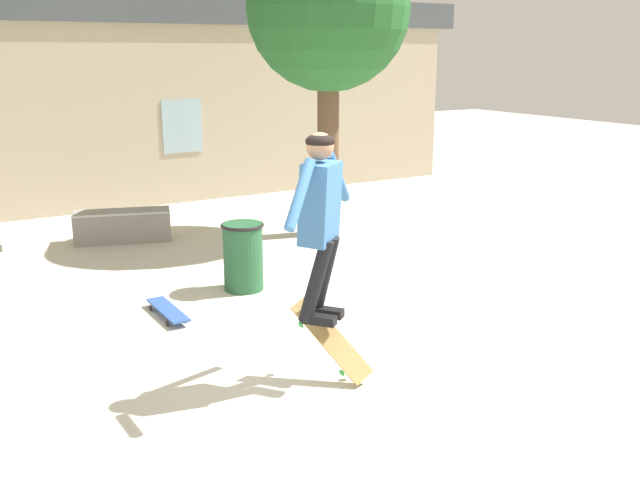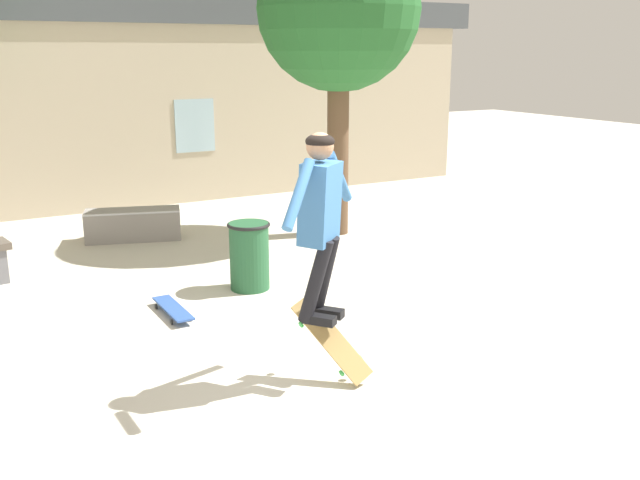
{
  "view_description": "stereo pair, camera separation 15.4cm",
  "coord_description": "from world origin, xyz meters",
  "px_view_note": "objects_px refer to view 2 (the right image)",
  "views": [
    {
      "loc": [
        -2.87,
        -4.62,
        2.59
      ],
      "look_at": [
        -0.15,
        -0.06,
        1.18
      ],
      "focal_mm": 40.0,
      "sensor_mm": 36.0,
      "label": 1
    },
    {
      "loc": [
        -2.73,
        -4.69,
        2.59
      ],
      "look_at": [
        -0.15,
        -0.06,
        1.18
      ],
      "focal_mm": 40.0,
      "sensor_mm": 36.0,
      "label": 2
    }
  ],
  "objects_px": {
    "skateboard_flipping": "(332,340)",
    "skateboard_resting": "(173,308)",
    "skate_ledge": "(133,225)",
    "tree_right": "(339,11)",
    "skater": "(320,211)",
    "trash_bin": "(249,254)"
  },
  "relations": [
    {
      "from": "trash_bin",
      "to": "skateboard_resting",
      "type": "bearing_deg",
      "value": -159.44
    },
    {
      "from": "trash_bin",
      "to": "skater",
      "type": "height_order",
      "value": "skater"
    },
    {
      "from": "skate_ledge",
      "to": "skateboard_resting",
      "type": "relative_size",
      "value": 1.7
    },
    {
      "from": "skate_ledge",
      "to": "skateboard_flipping",
      "type": "relative_size",
      "value": 2.14
    },
    {
      "from": "trash_bin",
      "to": "skateboard_flipping",
      "type": "bearing_deg",
      "value": -97.92
    },
    {
      "from": "skate_ledge",
      "to": "skateboard_resting",
      "type": "bearing_deg",
      "value": -80.9
    },
    {
      "from": "trash_bin",
      "to": "skateboard_resting",
      "type": "height_order",
      "value": "trash_bin"
    },
    {
      "from": "tree_right",
      "to": "skater",
      "type": "xyz_separation_m",
      "value": [
        -2.57,
        -4.1,
        -1.7
      ]
    },
    {
      "from": "tree_right",
      "to": "skater",
      "type": "relative_size",
      "value": 2.88
    },
    {
      "from": "skater",
      "to": "skateboard_flipping",
      "type": "distance_m",
      "value": 1.07
    },
    {
      "from": "skate_ledge",
      "to": "skateboard_flipping",
      "type": "xyz_separation_m",
      "value": [
        0.24,
        -5.18,
        0.12
      ]
    },
    {
      "from": "skater",
      "to": "skateboard_resting",
      "type": "bearing_deg",
      "value": 158.25
    },
    {
      "from": "skate_ledge",
      "to": "tree_right",
      "type": "bearing_deg",
      "value": -4.31
    },
    {
      "from": "tree_right",
      "to": "trash_bin",
      "type": "height_order",
      "value": "tree_right"
    },
    {
      "from": "skateboard_flipping",
      "to": "skateboard_resting",
      "type": "xyz_separation_m",
      "value": [
        -0.68,
        2.03,
        -0.27
      ]
    },
    {
      "from": "skater",
      "to": "skateboard_flipping",
      "type": "height_order",
      "value": "skater"
    },
    {
      "from": "skate_ledge",
      "to": "trash_bin",
      "type": "xyz_separation_m",
      "value": [
        0.57,
        -2.77,
        0.18
      ]
    },
    {
      "from": "skate_ledge",
      "to": "skater",
      "type": "relative_size",
      "value": 0.92
    },
    {
      "from": "skateboard_flipping",
      "to": "tree_right",
      "type": "bearing_deg",
      "value": 117.15
    },
    {
      "from": "skate_ledge",
      "to": "skateboard_resting",
      "type": "xyz_separation_m",
      "value": [
        -0.44,
        -3.15,
        -0.15
      ]
    },
    {
      "from": "skateboard_flipping",
      "to": "skateboard_resting",
      "type": "distance_m",
      "value": 2.16
    },
    {
      "from": "tree_right",
      "to": "skate_ledge",
      "type": "distance_m",
      "value": 4.11
    }
  ]
}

